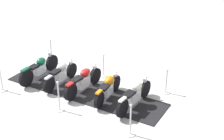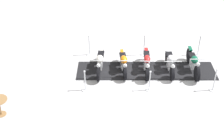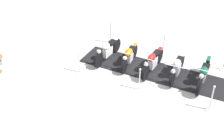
{
  "view_description": "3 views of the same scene",
  "coord_description": "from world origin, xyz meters",
  "px_view_note": "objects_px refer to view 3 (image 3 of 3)",
  "views": [
    {
      "loc": [
        6.51,
        9.13,
        6.47
      ],
      "look_at": [
        -0.79,
        0.77,
        0.96
      ],
      "focal_mm": 53.06,
      "sensor_mm": 36.0,
      "label": 1
    },
    {
      "loc": [
        -12.55,
        -2.63,
        8.57
      ],
      "look_at": [
        -1.79,
        1.1,
        0.94
      ],
      "focal_mm": 51.41,
      "sensor_mm": 36.0,
      "label": 2
    },
    {
      "loc": [
        -8.97,
        -6.62,
        7.38
      ],
      "look_at": [
        -1.87,
        0.61,
        0.63
      ],
      "focal_mm": 48.13,
      "sensor_mm": 36.0,
      "label": 3
    }
  ],
  "objects_px": {
    "stanchion_right_front": "(79,66)",
    "stanchion_left_mid": "(163,48)",
    "stanchion_right_mid": "(139,82)",
    "stanchion_left_rear": "(224,63)",
    "motorcycle_maroon": "(152,62)",
    "motorcycle_copper": "(129,56)",
    "motorcycle_chrome": "(177,68)",
    "stanchion_left_front": "(111,36)",
    "motorcycle_forest": "(203,74)",
    "stanchion_right_rear": "(211,102)",
    "motorcycle_cream": "(107,50)"
  },
  "relations": [
    {
      "from": "motorcycle_copper",
      "to": "stanchion_left_mid",
      "type": "distance_m",
      "value": 1.89
    },
    {
      "from": "stanchion_left_rear",
      "to": "stanchion_right_rear",
      "type": "distance_m",
      "value": 3.01
    },
    {
      "from": "stanchion_left_mid",
      "to": "stanchion_right_rear",
      "type": "distance_m",
      "value": 4.11
    },
    {
      "from": "motorcycle_chrome",
      "to": "motorcycle_forest",
      "type": "bearing_deg",
      "value": 89.44
    },
    {
      "from": "motorcycle_copper",
      "to": "stanchion_right_mid",
      "type": "distance_m",
      "value": 1.84
    },
    {
      "from": "stanchion_left_front",
      "to": "stanchion_left_mid",
      "type": "bearing_deg",
      "value": -71.01
    },
    {
      "from": "motorcycle_forest",
      "to": "motorcycle_chrome",
      "type": "bearing_deg",
      "value": -90.85
    },
    {
      "from": "motorcycle_copper",
      "to": "motorcycle_maroon",
      "type": "distance_m",
      "value": 1.09
    },
    {
      "from": "motorcycle_forest",
      "to": "stanchion_right_mid",
      "type": "bearing_deg",
      "value": -57.05
    },
    {
      "from": "motorcycle_chrome",
      "to": "stanchion_right_rear",
      "type": "relative_size",
      "value": 1.81
    },
    {
      "from": "motorcycle_chrome",
      "to": "stanchion_right_mid",
      "type": "relative_size",
      "value": 1.99
    },
    {
      "from": "stanchion_left_mid",
      "to": "stanchion_left_rear",
      "type": "xyz_separation_m",
      "value": [
        0.91,
        -2.64,
        -0.04
      ]
    },
    {
      "from": "motorcycle_chrome",
      "to": "stanchion_left_mid",
      "type": "height_order",
      "value": "stanchion_left_mid"
    },
    {
      "from": "stanchion_right_mid",
      "to": "stanchion_left_rear",
      "type": "bearing_deg",
      "value": -23.85
    },
    {
      "from": "motorcycle_cream",
      "to": "stanchion_left_mid",
      "type": "relative_size",
      "value": 1.92
    },
    {
      "from": "motorcycle_chrome",
      "to": "stanchion_left_mid",
      "type": "xyz_separation_m",
      "value": [
        1.1,
        1.54,
        -0.12
      ]
    },
    {
      "from": "motorcycle_cream",
      "to": "motorcycle_forest",
      "type": "bearing_deg",
      "value": 93.91
    },
    {
      "from": "stanchion_right_mid",
      "to": "stanchion_right_rear",
      "type": "relative_size",
      "value": 0.91
    },
    {
      "from": "motorcycle_copper",
      "to": "motorcycle_forest",
      "type": "bearing_deg",
      "value": 85.48
    },
    {
      "from": "motorcycle_cream",
      "to": "motorcycle_copper",
      "type": "bearing_deg",
      "value": 93.95
    },
    {
      "from": "motorcycle_maroon",
      "to": "stanchion_left_front",
      "type": "relative_size",
      "value": 1.92
    },
    {
      "from": "motorcycle_copper",
      "to": "motorcycle_forest",
      "type": "height_order",
      "value": "motorcycle_forest"
    },
    {
      "from": "motorcycle_copper",
      "to": "stanchion_left_rear",
      "type": "distance_m",
      "value": 4.18
    },
    {
      "from": "motorcycle_chrome",
      "to": "stanchion_right_mid",
      "type": "bearing_deg",
      "value": -37.38
    },
    {
      "from": "stanchion_right_front",
      "to": "stanchion_left_front",
      "type": "xyz_separation_m",
      "value": [
        2.85,
        0.98,
        0.05
      ]
    },
    {
      "from": "stanchion_left_front",
      "to": "motorcycle_copper",
      "type": "bearing_deg",
      "value": -113.15
    },
    {
      "from": "stanchion_left_front",
      "to": "motorcycle_maroon",
      "type": "bearing_deg",
      "value": -99.77
    },
    {
      "from": "motorcycle_copper",
      "to": "motorcycle_forest",
      "type": "relative_size",
      "value": 0.85
    },
    {
      "from": "motorcycle_cream",
      "to": "motorcycle_chrome",
      "type": "relative_size",
      "value": 1.1
    },
    {
      "from": "motorcycle_maroon",
      "to": "motorcycle_chrome",
      "type": "xyz_separation_m",
      "value": [
        0.35,
        -1.04,
        0.01
      ]
    },
    {
      "from": "stanchion_right_front",
      "to": "stanchion_left_mid",
      "type": "bearing_deg",
      "value": -23.85
    },
    {
      "from": "stanchion_right_front",
      "to": "motorcycle_maroon",
      "type": "bearing_deg",
      "value": -43.08
    },
    {
      "from": "motorcycle_forest",
      "to": "stanchion_right_rear",
      "type": "relative_size",
      "value": 2.0
    },
    {
      "from": "motorcycle_copper",
      "to": "stanchion_left_mid",
      "type": "height_order",
      "value": "stanchion_left_mid"
    },
    {
      "from": "stanchion_left_mid",
      "to": "stanchion_left_front",
      "type": "xyz_separation_m",
      "value": [
        -0.91,
        2.64,
        -0.02
      ]
    },
    {
      "from": "motorcycle_chrome",
      "to": "stanchion_left_rear",
      "type": "bearing_deg",
      "value": 131.46
    },
    {
      "from": "motorcycle_maroon",
      "to": "motorcycle_copper",
      "type": "bearing_deg",
      "value": -86.94
    },
    {
      "from": "motorcycle_cream",
      "to": "stanchion_right_mid",
      "type": "height_order",
      "value": "stanchion_right_mid"
    },
    {
      "from": "motorcycle_copper",
      "to": "motorcycle_chrome",
      "type": "height_order",
      "value": "motorcycle_chrome"
    },
    {
      "from": "motorcycle_chrome",
      "to": "motorcycle_forest",
      "type": "relative_size",
      "value": 0.9
    },
    {
      "from": "motorcycle_chrome",
      "to": "stanchion_right_rear",
      "type": "bearing_deg",
      "value": 48.37
    },
    {
      "from": "stanchion_right_front",
      "to": "stanchion_left_front",
      "type": "bearing_deg",
      "value": 18.99
    },
    {
      "from": "motorcycle_forest",
      "to": "stanchion_left_rear",
      "type": "bearing_deg",
      "value": 157.46
    },
    {
      "from": "stanchion_left_front",
      "to": "stanchion_right_rear",
      "type": "height_order",
      "value": "stanchion_left_front"
    },
    {
      "from": "motorcycle_maroon",
      "to": "stanchion_left_rear",
      "type": "distance_m",
      "value": 3.19
    },
    {
      "from": "motorcycle_chrome",
      "to": "stanchion_left_mid",
      "type": "distance_m",
      "value": 1.89
    },
    {
      "from": "motorcycle_cream",
      "to": "motorcycle_maroon",
      "type": "height_order",
      "value": "motorcycle_cream"
    },
    {
      "from": "motorcycle_copper",
      "to": "stanchion_right_front",
      "type": "height_order",
      "value": "stanchion_right_front"
    },
    {
      "from": "stanchion_right_front",
      "to": "stanchion_right_rear",
      "type": "distance_m",
      "value": 5.59
    },
    {
      "from": "stanchion_right_mid",
      "to": "stanchion_left_front",
      "type": "height_order",
      "value": "stanchion_left_front"
    }
  ]
}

